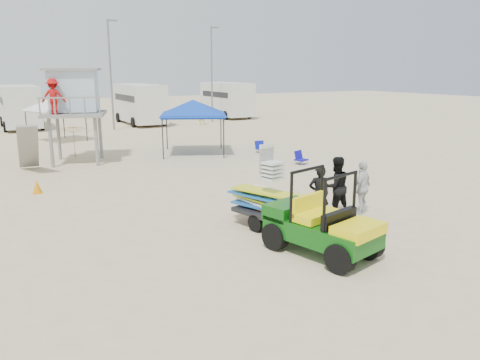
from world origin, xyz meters
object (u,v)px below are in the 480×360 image
utility_cart (322,217)px  surf_trailer (270,198)px  man_left (319,194)px  lifeguard_tower (71,95)px  canopy_blue (193,102)px

utility_cart → surf_trailer: 2.34m
surf_trailer → man_left: (1.52, -0.30, -0.01)m
man_left → utility_cart: bearing=76.0°
lifeguard_tower → canopy_blue: (6.04, -0.54, -0.53)m
utility_cart → canopy_blue: (3.07, 14.64, 1.79)m
utility_cart → lifeguard_tower: lifeguard_tower is taller
utility_cart → surf_trailer: size_ratio=1.16×
utility_cart → lifeguard_tower: 15.64m
utility_cart → man_left: (1.52, 2.04, -0.10)m
man_left → lifeguard_tower: (-4.49, 13.14, 2.42)m
utility_cart → surf_trailer: bearing=89.8°
lifeguard_tower → canopy_blue: bearing=-5.1°
lifeguard_tower → canopy_blue: lifeguard_tower is taller
man_left → lifeguard_tower: 14.09m
utility_cart → surf_trailer: surf_trailer is taller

